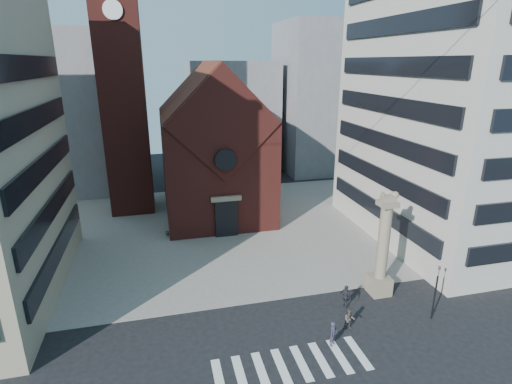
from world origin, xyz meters
TOP-DOWN VIEW (x-y plane):
  - ground at (0.00, 0.00)m, footprint 120.00×120.00m
  - piazza at (0.00, 19.00)m, footprint 46.00×30.00m
  - zebra_crossing at (0.55, -3.00)m, footprint 10.20×3.20m
  - church at (0.00, 25.04)m, footprint 12.00×16.65m
  - campanile at (-10.00, 28.00)m, footprint 5.50×5.50m
  - building_right at (24.00, 12.00)m, footprint 18.00×22.00m
  - bg_block_left at (-20.00, 40.00)m, footprint 16.00×14.00m
  - bg_block_mid at (6.00, 45.00)m, footprint 14.00×12.00m
  - bg_block_right at (22.00, 42.00)m, footprint 16.00×14.00m
  - lion_column at (10.01, 3.00)m, footprint 1.63×1.60m
  - traffic_light at (12.00, -1.00)m, footprint 0.13×0.16m
  - pedestrian_0 at (3.78, -1.92)m, footprint 0.77×0.72m
  - pedestrian_1 at (5.58, -0.63)m, footprint 0.91×0.80m
  - pedestrian_2 at (6.51, 1.83)m, footprint 0.78×1.18m
  - scooter_0 at (-6.01, 17.88)m, footprint 1.25×1.79m
  - scooter_1 at (-4.35, 17.88)m, footprint 1.11×1.69m
  - scooter_2 at (-2.70, 17.88)m, footprint 1.25×1.79m
  - scooter_3 at (-1.04, 17.88)m, footprint 1.11×1.69m
  - scooter_4 at (0.61, 17.88)m, footprint 1.25×1.79m
  - scooter_5 at (2.26, 17.88)m, footprint 1.11×1.69m

SIDE VIEW (x-z plane):
  - ground at x=0.00m, z-range 0.00..0.00m
  - zebra_crossing at x=0.55m, z-range 0.00..0.01m
  - piazza at x=0.00m, z-range 0.00..0.05m
  - scooter_0 at x=-6.01m, z-range 0.05..0.94m
  - scooter_2 at x=-2.70m, z-range 0.05..0.94m
  - scooter_4 at x=0.61m, z-range 0.05..0.94m
  - scooter_1 at x=-4.35m, z-range 0.05..1.04m
  - scooter_3 at x=-1.04m, z-range 0.05..1.04m
  - scooter_5 at x=2.26m, z-range 0.05..1.04m
  - pedestrian_1 at x=5.58m, z-range 0.00..1.56m
  - pedestrian_0 at x=3.78m, z-range 0.00..1.76m
  - pedestrian_2 at x=6.51m, z-range 0.00..1.85m
  - traffic_light at x=12.00m, z-range 0.14..4.44m
  - lion_column at x=10.01m, z-range -0.88..7.79m
  - church at x=0.00m, z-range -1.02..16.98m
  - bg_block_mid at x=6.00m, z-range 0.00..18.00m
  - bg_block_left at x=-20.00m, z-range 0.00..22.00m
  - bg_block_right at x=22.00m, z-range 0.00..24.00m
  - campanile at x=-10.00m, z-range 0.14..31.34m
  - building_right at x=24.00m, z-range 0.00..32.00m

